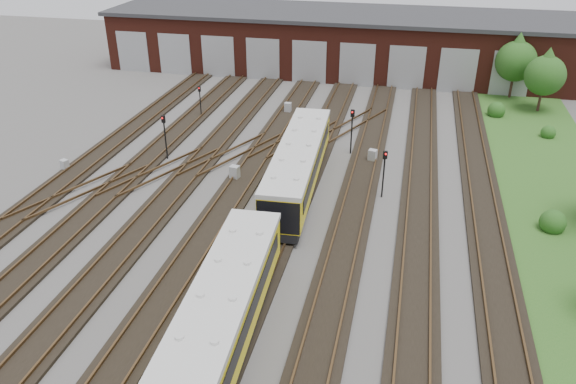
# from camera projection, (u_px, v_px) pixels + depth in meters

# --- Properties ---
(ground) EXTENTS (120.00, 120.00, 0.00)m
(ground) POSITION_uv_depth(u_px,v_px,m) (224.00, 268.00, 29.90)
(ground) COLOR #464441
(ground) RESTS_ON ground
(track_network) EXTENTS (30.40, 70.00, 0.33)m
(track_network) POSITION_uv_depth(u_px,v_px,m) (225.00, 260.00, 30.39)
(track_network) COLOR black
(track_network) RESTS_ON ground
(maintenance_shed) EXTENTS (51.00, 12.50, 6.35)m
(maintenance_shed) POSITION_uv_depth(u_px,v_px,m) (337.00, 41.00, 62.86)
(maintenance_shed) COLOR #4E1C13
(maintenance_shed) RESTS_ON ground
(grass_verge) EXTENTS (8.00, 55.00, 0.05)m
(grass_verge) POSITION_uv_depth(u_px,v_px,m) (567.00, 215.00, 34.77)
(grass_verge) COLOR #214F1A
(grass_verge) RESTS_ON ground
(metro_train) EXTENTS (3.29, 46.39, 2.95)m
(metro_train) POSITION_uv_depth(u_px,v_px,m) (219.00, 325.00, 23.20)
(metro_train) COLOR black
(metro_train) RESTS_ON ground
(signal_mast_0) EXTENTS (0.30, 0.29, 3.43)m
(signal_mast_0) POSITION_uv_depth(u_px,v_px,m) (165.00, 132.00, 41.33)
(signal_mast_0) COLOR black
(signal_mast_0) RESTS_ON ground
(signal_mast_1) EXTENTS (0.26, 0.24, 2.82)m
(signal_mast_1) POSITION_uv_depth(u_px,v_px,m) (200.00, 97.00, 49.51)
(signal_mast_1) COLOR black
(signal_mast_1) RESTS_ON ground
(signal_mast_2) EXTENTS (0.31, 0.29, 3.53)m
(signal_mast_2) POSITION_uv_depth(u_px,v_px,m) (352.00, 126.00, 42.18)
(signal_mast_2) COLOR black
(signal_mast_2) RESTS_ON ground
(signal_mast_3) EXTENTS (0.30, 0.29, 3.29)m
(signal_mast_3) POSITION_uv_depth(u_px,v_px,m) (384.00, 168.00, 35.97)
(signal_mast_3) COLOR black
(signal_mast_3) RESTS_ON ground
(relay_cabinet_0) EXTENTS (0.64, 0.59, 0.86)m
(relay_cabinet_0) POSITION_uv_depth(u_px,v_px,m) (65.00, 165.00, 40.28)
(relay_cabinet_0) COLOR #A1A4A6
(relay_cabinet_0) RESTS_ON ground
(relay_cabinet_1) EXTENTS (0.70, 0.62, 1.03)m
(relay_cabinet_1) POSITION_uv_depth(u_px,v_px,m) (235.00, 173.00, 38.99)
(relay_cabinet_1) COLOR #A1A4A6
(relay_cabinet_1) RESTS_ON ground
(relay_cabinet_2) EXTENTS (0.74, 0.66, 1.05)m
(relay_cabinet_2) POSITION_uv_depth(u_px,v_px,m) (227.00, 259.00, 29.77)
(relay_cabinet_2) COLOR #A1A4A6
(relay_cabinet_2) RESTS_ON ground
(relay_cabinet_3) EXTENTS (0.61, 0.51, 0.98)m
(relay_cabinet_3) POSITION_uv_depth(u_px,v_px,m) (288.00, 108.00, 51.01)
(relay_cabinet_3) COLOR #A1A4A6
(relay_cabinet_3) RESTS_ON ground
(relay_cabinet_4) EXTENTS (0.70, 0.63, 0.98)m
(relay_cabinet_4) POSITION_uv_depth(u_px,v_px,m) (372.00, 156.00, 41.60)
(relay_cabinet_4) COLOR #A1A4A6
(relay_cabinet_4) RESTS_ON ground
(tree_0) EXTENTS (3.83, 3.83, 6.34)m
(tree_0) POSITION_uv_depth(u_px,v_px,m) (517.00, 56.00, 53.25)
(tree_0) COLOR #341F17
(tree_0) RESTS_ON ground
(tree_1) EXTENTS (3.56, 3.56, 5.89)m
(tree_1) POSITION_uv_depth(u_px,v_px,m) (546.00, 71.00, 49.92)
(tree_1) COLOR #341F17
(tree_1) RESTS_ON ground
(bush_0) EXTENTS (1.53, 1.53, 1.53)m
(bush_0) POSITION_uv_depth(u_px,v_px,m) (554.00, 219.00, 32.95)
(bush_0) COLOR #1C4814
(bush_0) RESTS_ON ground
(bush_1) EXTENTS (1.54, 1.54, 1.54)m
(bush_1) POSITION_uv_depth(u_px,v_px,m) (497.00, 108.00, 50.20)
(bush_1) COLOR #1C4814
(bush_1) RESTS_ON ground
(bush_2) EXTENTS (1.18, 1.18, 1.18)m
(bush_2) POSITION_uv_depth(u_px,v_px,m) (549.00, 131.00, 45.81)
(bush_2) COLOR #1C4814
(bush_2) RESTS_ON ground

